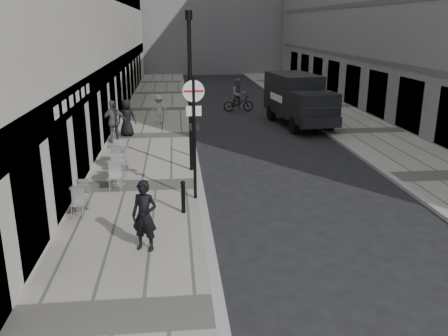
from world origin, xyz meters
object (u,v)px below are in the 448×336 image
(lamppost, at_px, (190,85))
(panel_van, at_px, (298,97))
(cyclist, at_px, (238,99))
(sign_post, at_px, (194,122))
(walking_man, at_px, (144,216))

(lamppost, xyz_separation_m, panel_van, (6.17, 8.30, -1.77))
(lamppost, distance_m, cyclist, 13.59)
(panel_van, height_order, cyclist, panel_van)
(sign_post, height_order, lamppost, lamppost)
(sign_post, bearing_deg, panel_van, 60.40)
(walking_man, bearing_deg, cyclist, 97.36)
(panel_van, relative_size, cyclist, 2.88)
(lamppost, bearing_deg, walking_man, -101.81)
(sign_post, xyz_separation_m, panel_van, (6.17, 11.37, -1.01))
(walking_man, xyz_separation_m, panel_van, (7.53, 14.83, 0.55))
(sign_post, height_order, cyclist, sign_post)
(panel_van, bearing_deg, sign_post, -125.63)
(sign_post, xyz_separation_m, lamppost, (0.00, 3.07, 0.75))
(cyclist, bearing_deg, panel_van, -65.20)
(walking_man, xyz_separation_m, sign_post, (1.36, 3.46, 1.57))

